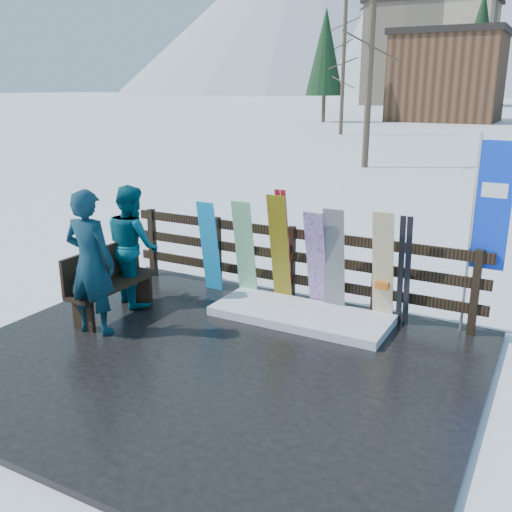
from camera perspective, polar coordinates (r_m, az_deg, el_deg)
The scene contains 16 objects.
ground at distance 6.96m, azimuth -4.39°, elevation -10.73°, with size 700.00×700.00×0.00m, color white.
deck at distance 6.95m, azimuth -4.39°, elevation -10.44°, with size 6.00×5.00×0.08m, color black.
fence at distance 8.48m, azimuth 3.55°, elevation -0.27°, with size 5.60×0.10×1.15m.
snow_patch at distance 8.00m, azimuth 4.48°, elevation -5.91°, with size 2.46×1.00×0.12m, color white.
bench at distance 8.27m, azimuth -14.47°, elevation -2.28°, with size 0.41×1.50×0.97m.
snowboard_0 at distance 8.89m, azimuth -4.65°, elevation 0.93°, with size 0.30×0.03×1.47m, color #17A5EE.
snowboard_1 at distance 8.56m, azimuth -1.13°, elevation 0.62°, with size 0.31×0.03×1.54m, color white.
snowboard_2 at distance 8.28m, azimuth 2.39°, elevation 0.58°, with size 0.29×0.03×1.69m, color yellow.
snowboard_3 at distance 8.08m, azimuth 6.05°, elevation -0.57°, with size 0.28×0.03×1.52m, color silver.
snowboard_4 at distance 7.98m, azimuth 7.81°, elevation -0.64°, with size 0.30×0.03×1.56m, color black.
snowboard_5 at distance 7.77m, azimuth 12.57°, elevation -1.20°, with size 0.28×0.03×1.61m, color white.
ski_pair_a at distance 8.31m, azimuth 2.84°, elevation 0.90°, with size 0.16×0.35×1.74m.
ski_pair_b at distance 7.78m, azimuth 14.60°, elevation -1.53°, with size 0.17×0.17×1.53m.
rental_flag at distance 7.62m, azimuth 22.15°, elevation 3.95°, with size 0.45×0.04×2.60m.
person_front at distance 7.57m, azimuth -16.23°, elevation -0.65°, with size 0.70×0.46×1.91m, color #104246.
person_back at distance 8.55m, azimuth -12.25°, elevation 1.09°, with size 0.86×0.67×1.77m, color #0A5466.
Camera 1 is at (3.41, -5.18, 3.17)m, focal length 40.00 mm.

